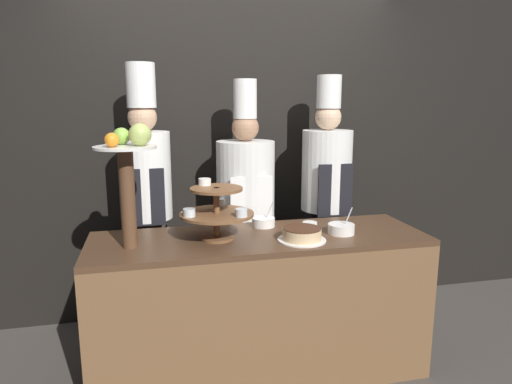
{
  "coord_description": "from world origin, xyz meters",
  "views": [
    {
      "loc": [
        -0.61,
        -2.24,
        1.69
      ],
      "look_at": [
        0.0,
        0.42,
        1.14
      ],
      "focal_mm": 32.0,
      "sensor_mm": 36.0,
      "label": 1
    }
  ],
  "objects_px": {
    "tiered_stand": "(216,209)",
    "chef_center_left": "(246,203)",
    "fruit_pedestal": "(128,167)",
    "cake_round": "(302,235)",
    "cup_white": "(310,226)",
    "serving_bowl_near": "(341,229)",
    "chef_left": "(146,194)",
    "serving_bowl_far": "(263,222)",
    "chef_center_right": "(326,191)"
  },
  "relations": [
    {
      "from": "chef_center_left",
      "to": "cup_white",
      "type": "bearing_deg",
      "value": -59.74
    },
    {
      "from": "serving_bowl_far",
      "to": "chef_left",
      "type": "distance_m",
      "value": 0.84
    },
    {
      "from": "serving_bowl_near",
      "to": "chef_left",
      "type": "xyz_separation_m",
      "value": [
        -1.16,
        0.64,
        0.14
      ]
    },
    {
      "from": "cake_round",
      "to": "serving_bowl_near",
      "type": "height_order",
      "value": "serving_bowl_near"
    },
    {
      "from": "cake_round",
      "to": "chef_center_left",
      "type": "bearing_deg",
      "value": 104.13
    },
    {
      "from": "cup_white",
      "to": "serving_bowl_near",
      "type": "bearing_deg",
      "value": -37.8
    },
    {
      "from": "serving_bowl_near",
      "to": "chef_left",
      "type": "relative_size",
      "value": 0.08
    },
    {
      "from": "serving_bowl_near",
      "to": "chef_center_right",
      "type": "relative_size",
      "value": 0.09
    },
    {
      "from": "chef_center_right",
      "to": "cake_round",
      "type": "bearing_deg",
      "value": -120.82
    },
    {
      "from": "cake_round",
      "to": "serving_bowl_near",
      "type": "xyz_separation_m",
      "value": [
        0.28,
        0.08,
        -0.01
      ]
    },
    {
      "from": "cake_round",
      "to": "chef_center_right",
      "type": "distance_m",
      "value": 0.85
    },
    {
      "from": "cup_white",
      "to": "serving_bowl_far",
      "type": "relative_size",
      "value": 0.57
    },
    {
      "from": "serving_bowl_near",
      "to": "chef_left",
      "type": "bearing_deg",
      "value": 150.92
    },
    {
      "from": "fruit_pedestal",
      "to": "serving_bowl_far",
      "type": "distance_m",
      "value": 0.94
    },
    {
      "from": "serving_bowl_far",
      "to": "serving_bowl_near",
      "type": "bearing_deg",
      "value": -32.27
    },
    {
      "from": "chef_center_left",
      "to": "chef_center_right",
      "type": "bearing_deg",
      "value": 0.01
    },
    {
      "from": "fruit_pedestal",
      "to": "serving_bowl_near",
      "type": "bearing_deg",
      "value": -1.12
    },
    {
      "from": "tiered_stand",
      "to": "fruit_pedestal",
      "type": "distance_m",
      "value": 0.55
    },
    {
      "from": "cup_white",
      "to": "chef_center_left",
      "type": "bearing_deg",
      "value": 120.26
    },
    {
      "from": "fruit_pedestal",
      "to": "serving_bowl_far",
      "type": "xyz_separation_m",
      "value": [
        0.81,
        0.24,
        -0.42
      ]
    },
    {
      "from": "cup_white",
      "to": "chef_left",
      "type": "distance_m",
      "value": 1.14
    },
    {
      "from": "fruit_pedestal",
      "to": "cup_white",
      "type": "relative_size",
      "value": 7.43
    },
    {
      "from": "cake_round",
      "to": "cup_white",
      "type": "relative_size",
      "value": 3.07
    },
    {
      "from": "tiered_stand",
      "to": "cup_white",
      "type": "relative_size",
      "value": 4.72
    },
    {
      "from": "cup_white",
      "to": "serving_bowl_far",
      "type": "distance_m",
      "value": 0.3
    },
    {
      "from": "chef_center_right",
      "to": "cup_white",
      "type": "bearing_deg",
      "value": -120.85
    },
    {
      "from": "chef_left",
      "to": "serving_bowl_far",
      "type": "bearing_deg",
      "value": -27.14
    },
    {
      "from": "cake_round",
      "to": "chef_left",
      "type": "xyz_separation_m",
      "value": [
        -0.88,
        0.72,
        0.13
      ]
    },
    {
      "from": "cake_round",
      "to": "cup_white",
      "type": "bearing_deg",
      "value": 59.26
    },
    {
      "from": "tiered_stand",
      "to": "chef_left",
      "type": "xyz_separation_m",
      "value": [
        -0.4,
        0.58,
        -0.01
      ]
    },
    {
      "from": "chef_left",
      "to": "chef_center_right",
      "type": "distance_m",
      "value": 1.31
    },
    {
      "from": "tiered_stand",
      "to": "serving_bowl_near",
      "type": "bearing_deg",
      "value": -4.94
    },
    {
      "from": "chef_center_right",
      "to": "tiered_stand",
      "type": "bearing_deg",
      "value": -147.52
    },
    {
      "from": "serving_bowl_near",
      "to": "chef_center_left",
      "type": "xyz_separation_m",
      "value": [
        -0.46,
        0.64,
        0.04
      ]
    },
    {
      "from": "tiered_stand",
      "to": "chef_center_left",
      "type": "distance_m",
      "value": 0.66
    },
    {
      "from": "tiered_stand",
      "to": "cup_white",
      "type": "height_order",
      "value": "tiered_stand"
    },
    {
      "from": "tiered_stand",
      "to": "chef_center_left",
      "type": "bearing_deg",
      "value": 63.06
    },
    {
      "from": "chef_center_left",
      "to": "fruit_pedestal",
      "type": "bearing_deg",
      "value": -141.24
    },
    {
      "from": "serving_bowl_far",
      "to": "chef_center_left",
      "type": "relative_size",
      "value": 0.09
    },
    {
      "from": "serving_bowl_far",
      "to": "chef_center_right",
      "type": "relative_size",
      "value": 0.09
    },
    {
      "from": "serving_bowl_near",
      "to": "chef_center_right",
      "type": "height_order",
      "value": "chef_center_right"
    },
    {
      "from": "tiered_stand",
      "to": "chef_center_left",
      "type": "relative_size",
      "value": 0.24
    },
    {
      "from": "tiered_stand",
      "to": "serving_bowl_far",
      "type": "height_order",
      "value": "tiered_stand"
    },
    {
      "from": "cake_round",
      "to": "serving_bowl_near",
      "type": "bearing_deg",
      "value": 16.14
    },
    {
      "from": "fruit_pedestal",
      "to": "chef_center_left",
      "type": "bearing_deg",
      "value": 38.76
    },
    {
      "from": "serving_bowl_far",
      "to": "cup_white",
      "type": "bearing_deg",
      "value": -28.6
    },
    {
      "from": "cake_round",
      "to": "serving_bowl_near",
      "type": "distance_m",
      "value": 0.29
    },
    {
      "from": "tiered_stand",
      "to": "cake_round",
      "type": "relative_size",
      "value": 1.54
    },
    {
      "from": "chef_left",
      "to": "chef_center_left",
      "type": "distance_m",
      "value": 0.7
    },
    {
      "from": "tiered_stand",
      "to": "cake_round",
      "type": "distance_m",
      "value": 0.52
    }
  ]
}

